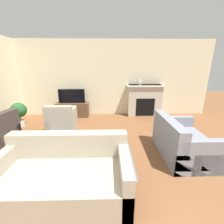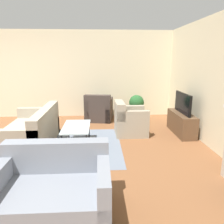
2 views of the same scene
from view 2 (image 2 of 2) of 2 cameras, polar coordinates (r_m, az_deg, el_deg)
wall_back at (r=4.91m, az=25.22°, el=6.88°), size 8.47×0.06×2.70m
wall_left at (r=7.08m, az=-4.35°, el=9.78°), size 0.06×7.85×2.70m
area_rug at (r=4.81m, az=-8.36°, el=-8.70°), size 2.21×1.76×0.00m
tv_stand at (r=5.73m, az=17.66°, el=-2.80°), size 1.16×0.37×0.52m
tv at (r=5.61m, az=18.01°, el=2.21°), size 0.94×0.06×0.50m
couch_sectional at (r=4.93m, az=-20.53°, el=-5.36°), size 1.86×0.97×0.82m
couch_loveseat at (r=2.81m, az=-15.05°, el=-19.77°), size 0.92×1.32×0.82m
armchair_by_window at (r=6.64m, az=-3.43°, el=0.39°), size 0.91×0.88×0.82m
armchair_accent at (r=5.40m, az=4.54°, el=-2.69°), size 0.74×0.77×0.82m
coffee_table at (r=4.68m, az=-9.28°, el=-4.22°), size 1.01×0.56×0.44m
potted_plant at (r=6.77m, az=6.41°, el=2.17°), size 0.46×0.46×0.75m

